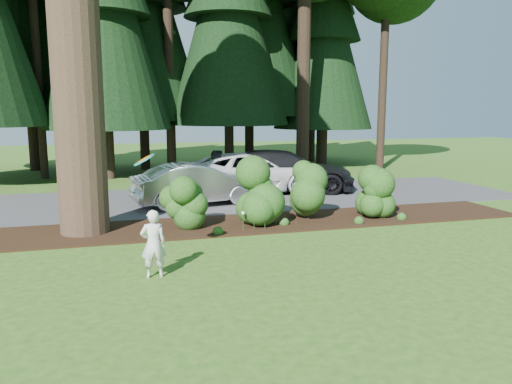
{
  "coord_description": "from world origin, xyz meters",
  "views": [
    {
      "loc": [
        -3.76,
        -10.03,
        3.18
      ],
      "look_at": [
        -0.64,
        1.01,
        1.3
      ],
      "focal_mm": 35.0,
      "sensor_mm": 36.0,
      "label": 1
    }
  ],
  "objects": [
    {
      "name": "car_white_suv",
      "position": [
        1.33,
        8.5,
        0.8
      ],
      "size": [
        5.71,
        3.01,
        1.53
      ],
      "primitive_type": "imported",
      "rotation": [
        0.0,
        0.0,
        1.48
      ],
      "color": "silver",
      "rests_on": "driveway"
    },
    {
      "name": "frisbee",
      "position": [
        -3.23,
        -0.21,
        2.24
      ],
      "size": [
        0.41,
        0.45,
        0.25
      ],
      "color": "teal",
      "rests_on": "ground"
    },
    {
      "name": "shrub_row",
      "position": [
        0.77,
        3.14,
        0.81
      ],
      "size": [
        6.53,
        1.6,
        1.61
      ],
      "color": "#1A3B12",
      "rests_on": "ground"
    },
    {
      "name": "child",
      "position": [
        -3.14,
        -0.6,
        0.66
      ],
      "size": [
        0.49,
        0.33,
        1.32
      ],
      "primitive_type": "imported",
      "rotation": [
        0.0,
        0.0,
        3.11
      ],
      "color": "silver",
      "rests_on": "ground"
    },
    {
      "name": "driveway",
      "position": [
        0.0,
        7.5,
        0.01
      ],
      "size": [
        22.0,
        6.0,
        0.03
      ],
      "primitive_type": "cube",
      "color": "#38383A",
      "rests_on": "ground"
    },
    {
      "name": "car_dark_suv",
      "position": [
        2.55,
        8.37,
        0.84
      ],
      "size": [
        5.95,
        3.52,
        1.62
      ],
      "primitive_type": "imported",
      "rotation": [
        0.0,
        0.0,
        1.33
      ],
      "color": "black",
      "rests_on": "driveway"
    },
    {
      "name": "ground",
      "position": [
        0.0,
        0.0,
        0.0
      ],
      "size": [
        80.0,
        80.0,
        0.0
      ],
      "primitive_type": "plane",
      "color": "#224C15",
      "rests_on": "ground"
    },
    {
      "name": "car_silver_wagon",
      "position": [
        -1.16,
        6.45,
        0.73
      ],
      "size": [
        4.48,
        2.29,
        1.41
      ],
      "primitive_type": "imported",
      "rotation": [
        0.0,
        0.0,
        1.77
      ],
      "color": "silver",
      "rests_on": "driveway"
    },
    {
      "name": "mulch_bed",
      "position": [
        0.0,
        3.25,
        0.03
      ],
      "size": [
        16.0,
        2.5,
        0.05
      ],
      "primitive_type": "cube",
      "color": "black",
      "rests_on": "ground"
    },
    {
      "name": "lily_cluster",
      "position": [
        -0.3,
        2.4,
        0.5
      ],
      "size": [
        0.69,
        0.09,
        0.57
      ],
      "color": "#1A3B12",
      "rests_on": "ground"
    }
  ]
}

